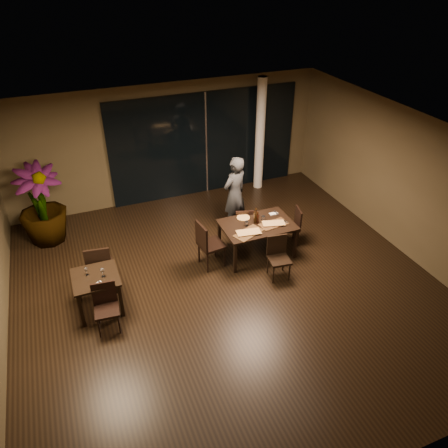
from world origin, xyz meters
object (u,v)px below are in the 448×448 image
Objects in this scene: chair_side_near at (106,304)px; bottle_b at (258,218)px; chair_main_left at (207,243)px; chair_side_far at (99,265)px; bottle_a at (256,216)px; main_table at (257,227)px; bottle_c at (255,215)px; potted_plant at (41,205)px; chair_main_far at (244,223)px; chair_main_right at (293,224)px; side_table at (96,282)px; chair_main_near at (278,254)px; diner at (235,194)px.

chair_side_near is 3.24× the size of bottle_b.
chair_main_left is 1.04× the size of chair_side_far.
main_table is at bearing -72.19° from bottle_a.
bottle_c reaches higher than chair_side_near.
chair_side_near is 3.34m from potted_plant.
chair_main_far is 1.09m from chair_main_right.
chair_side_far is 2.35m from potted_plant.
chair_side_far is 3.30m from bottle_b.
chair_main_far is 0.60m from bottle_c.
potted_plant is (-3.03, 2.24, 0.33)m from chair_main_left.
side_table is 4.36m from chair_main_right.
chair_main_right is at bearing 54.05° from chair_main_near.
chair_main_right is (0.91, 0.07, -0.19)m from main_table.
chair_main_right reaches higher than side_table.
bottle_c reaches higher than chair_main_right.
chair_main_left is 0.57× the size of potted_plant.
chair_main_far is 2.69× the size of bottle_c.
chair_side_near is 0.49× the size of diner.
main_table is 3.47m from chair_side_near.
main_table is 4.77× the size of bottle_c.
main_table is 0.94m from chair_main_right.
side_table is 0.90× the size of chair_main_near.
side_table is at bearing -69.22° from chair_main_right.
chair_side_far is at bearing 22.89° from chair_main_far.
main_table is 1.77× the size of chair_main_far.
chair_main_far is at bearing -163.75° from chair_side_far.
main_table is at bearing -96.32° from chair_main_left.
chair_main_far is 0.46× the size of potted_plant.
potted_plant reaches higher than chair_side_far.
chair_main_near reaches higher than chair_main_right.
diner reaches higher than chair_main_far.
bottle_b is (-0.06, 0.84, 0.39)m from chair_main_near.
potted_plant reaches higher than bottle_c.
chair_side_far is 3.02× the size of bottle_a.
chair_main_left is 1.16m from bottle_a.
diner reaches higher than chair_main_near.
diner reaches higher than bottle_a.
chair_main_left is at bearing 42.49° from chair_main_far.
main_table is 4.52× the size of bottle_a.
diner is at bearing 93.58° from bottle_b.
chair_main_left is at bearing -174.54° from chair_side_far.
chair_main_right is at bearing 2.78° from bottle_b.
chair_main_right is 1.03m from bottle_a.
side_table is 0.59m from chair_side_far.
potted_plant reaches higher than chair_main_left.
chair_side_far is (0.13, 0.58, -0.06)m from side_table.
bottle_c is (1.13, 0.15, 0.32)m from chair_main_left.
main_table is 1.50× the size of chair_side_far.
potted_plant reaches higher than chair_side_near.
main_table is at bearing -72.16° from chair_main_right.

